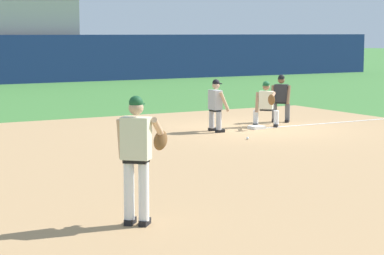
% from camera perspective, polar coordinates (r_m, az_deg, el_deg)
% --- Properties ---
extents(ground_plane, '(160.00, 160.00, 0.00)m').
position_cam_1_polar(ground_plane, '(21.40, 4.94, -0.11)').
color(ground_plane, '#3D7533').
extents(infield_dirt_patch, '(18.00, 18.00, 0.01)m').
position_cam_1_polar(infield_dirt_patch, '(16.02, 1.89, -2.57)').
color(infield_dirt_patch, tan).
rests_on(infield_dirt_patch, ground).
extents(first_base_bag, '(0.38, 0.38, 0.09)m').
position_cam_1_polar(first_base_bag, '(21.39, 4.94, 0.01)').
color(first_base_bag, white).
rests_on(first_base_bag, ground).
extents(baseball, '(0.07, 0.07, 0.07)m').
position_cam_1_polar(baseball, '(19.24, 4.26, -0.83)').
color(baseball, white).
rests_on(baseball, ground).
extents(pitcher, '(0.85, 0.55, 1.86)m').
position_cam_1_polar(pitcher, '(10.61, -4.14, -1.88)').
color(pitcher, black).
rests_on(pitcher, ground).
extents(first_baseman, '(0.73, 1.09, 1.34)m').
position_cam_1_polar(first_baseman, '(21.80, 5.69, 1.95)').
color(first_baseman, black).
rests_on(first_baseman, ground).
extents(baserunner, '(0.45, 0.60, 1.46)m').
position_cam_1_polar(baserunner, '(20.63, 1.83, 1.85)').
color(baserunner, black).
rests_on(baserunner, ground).
extents(umpire, '(0.67, 0.67, 1.46)m').
position_cam_1_polar(umpire, '(23.04, 6.80, 2.37)').
color(umpire, black).
rests_on(umpire, ground).
extents(outfield_wall, '(48.00, 0.50, 2.60)m').
position_cam_1_polar(outfield_wall, '(41.28, -12.73, 5.10)').
color(outfield_wall, navy).
rests_on(outfield_wall, ground).
extents(stadium_seating_block, '(7.10, 5.05, 5.45)m').
position_cam_1_polar(stadium_seating_block, '(44.45, -14.05, 7.07)').
color(stadium_seating_block, gray).
rests_on(stadium_seating_block, ground).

